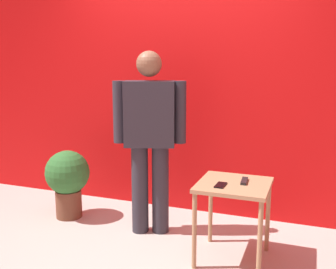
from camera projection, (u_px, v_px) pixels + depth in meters
ground_plane at (130, 261)px, 3.14m from camera, size 12.00×12.00×0.00m
back_wall_red at (183, 87)px, 4.08m from camera, size 6.14×0.12×2.60m
standing_person at (150, 134)px, 3.52m from camera, size 0.65×0.35×1.65m
side_table at (234, 195)px, 3.07m from camera, size 0.55×0.55×0.63m
cell_phone at (221, 185)px, 2.99m from camera, size 0.07×0.15×0.01m
tv_remote at (244, 181)px, 3.08m from camera, size 0.06×0.17×0.02m
potted_plant at (68, 178)px, 3.96m from camera, size 0.44×0.44×0.69m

